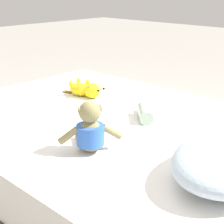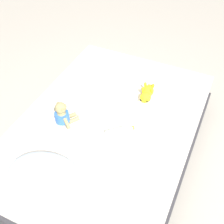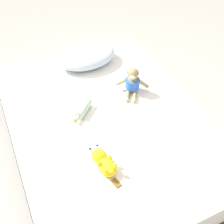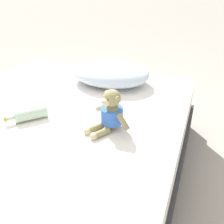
% 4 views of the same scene
% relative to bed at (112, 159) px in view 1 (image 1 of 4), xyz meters
% --- Properties ---
extents(ground_plane, '(16.00, 16.00, 0.00)m').
position_rel_bed_xyz_m(ground_plane, '(0.00, 0.00, -0.22)').
color(ground_plane, '#9E998E').
extents(bed, '(1.49, 2.09, 0.45)m').
position_rel_bed_xyz_m(bed, '(0.00, 0.00, 0.00)').
color(bed, '#2D2D33').
rests_on(bed, ground_plane).
extents(plush_monkey, '(0.26, 0.25, 0.24)m').
position_rel_bed_xyz_m(plush_monkey, '(0.33, 0.18, 0.32)').
color(plush_monkey, '#8E8456').
rests_on(plush_monkey, bed).
extents(plush_yellow_creature, '(0.13, 0.33, 0.10)m').
position_rel_bed_xyz_m(plush_yellow_creature, '(-0.20, -0.43, 0.28)').
color(plush_yellow_creature, yellow).
rests_on(plush_yellow_creature, bed).
extents(glass_bottle, '(0.21, 0.21, 0.07)m').
position_rel_bed_xyz_m(glass_bottle, '(-0.14, 0.11, 0.27)').
color(glass_bottle, '#B2D1B7').
rests_on(glass_bottle, bed).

